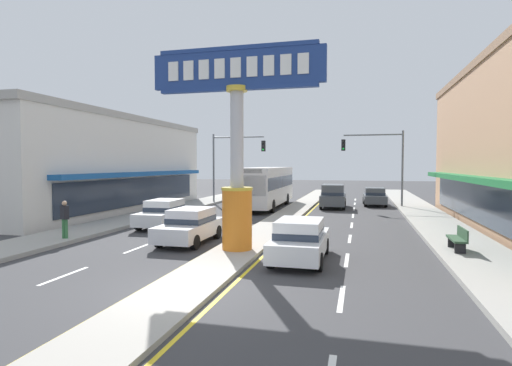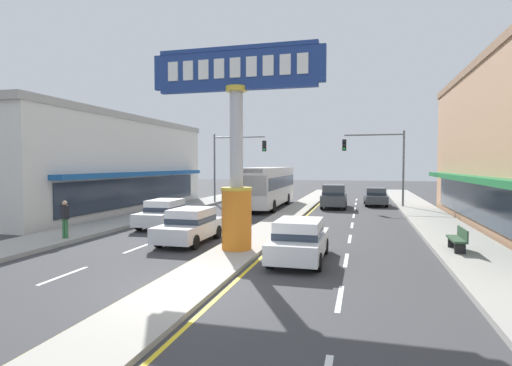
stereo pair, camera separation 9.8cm
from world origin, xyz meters
name	(u,v)px [view 2 (the right image)]	position (x,y,z in m)	size (l,w,h in m)	color
ground_plane	(183,290)	(0.00, 0.00, 0.00)	(160.00, 160.00, 0.00)	#3A3A3D
median_strip	(292,213)	(0.00, 18.00, 0.07)	(1.97, 52.00, 0.14)	#A39E93
sidewalk_left	(162,212)	(-9.03, 16.00, 0.09)	(2.89, 60.00, 0.18)	#9E9B93
sidewalk_right	(434,221)	(9.03, 16.00, 0.09)	(2.89, 60.00, 0.18)	#9E9B93
lane_markings	(288,216)	(0.00, 16.65, 0.00)	(8.71, 52.00, 0.01)	silver
district_sign	(236,146)	(0.00, 5.01, 4.23)	(6.97, 1.25, 7.98)	orange
storefront_left	(97,164)	(-15.09, 16.94, 3.57)	(8.60, 22.35, 7.14)	silver
traffic_light_left_side	(233,156)	(-6.22, 23.81, 4.25)	(4.86, 0.46, 6.20)	slate
traffic_light_right_side	(381,155)	(6.22, 23.83, 4.25)	(4.86, 0.46, 6.20)	slate
bus_near_right_lane	(268,185)	(-2.64, 21.83, 1.87)	(2.67, 11.23, 3.26)	silver
sedan_far_right_lane	(376,196)	(5.94, 25.63, 0.79)	(1.95, 4.36, 1.53)	#4C5156
suv_near_left_lane	(334,196)	(2.64, 22.78, 0.98)	(2.03, 4.63, 1.90)	#4C5156
sedan_mid_left_lane	(190,225)	(-2.64, 6.46, 0.79)	(1.86, 4.31, 1.53)	silver
sedan_far_left_oncoming	(299,240)	(2.64, 4.21, 0.79)	(1.85, 4.31, 1.53)	white
sedan_kerb_right	(164,213)	(-5.94, 10.33, 0.79)	(1.99, 4.38, 1.53)	white
street_bench	(458,239)	(8.45, 6.73, 0.65)	(0.48, 1.60, 0.88)	#2D4C33
pedestrian_near_kerb	(65,217)	(-8.14, 5.10, 1.14)	(0.46, 0.37, 1.70)	#336B3D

